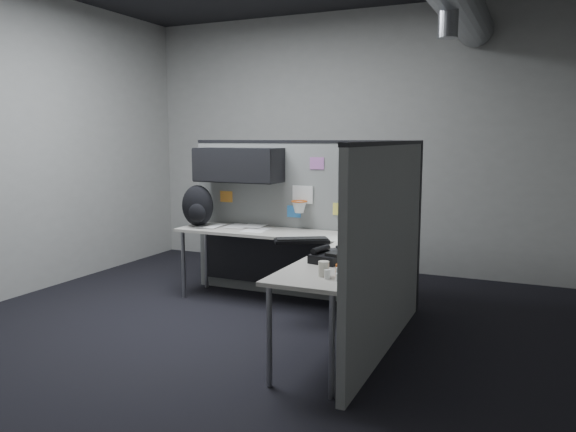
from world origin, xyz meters
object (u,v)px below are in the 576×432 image
at_px(desk, 299,251).
at_px(backpack, 198,206).
at_px(monitor, 377,214).
at_px(keyboard, 302,240).
at_px(phone, 328,257).

bearing_deg(desk, backpack, 168.98).
relative_size(desk, backpack, 5.34).
xyz_separation_m(monitor, backpack, (-1.91, -0.05, -0.02)).
bearing_deg(keyboard, backpack, 177.64).
bearing_deg(monitor, backpack, -176.63).
bearing_deg(monitor, desk, -153.61).
bearing_deg(phone, desk, 146.07).
bearing_deg(backpack, phone, -40.50).
relative_size(monitor, backpack, 1.25).
xyz_separation_m(desk, monitor, (0.65, 0.30, 0.34)).
relative_size(phone, backpack, 0.64).
height_order(phone, backpack, backpack).
bearing_deg(phone, monitor, 107.23).
distance_m(monitor, keyboard, 0.75).
relative_size(monitor, keyboard, 1.08).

